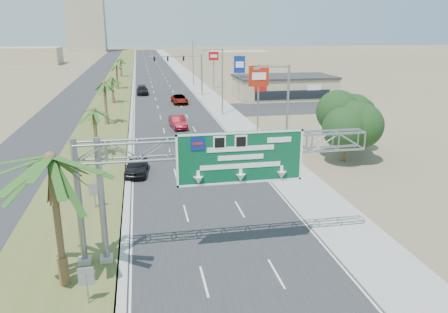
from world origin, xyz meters
TOP-DOWN VIEW (x-y plane):
  - road at (0.00, 110.00)m, footprint 12.00×300.00m
  - sidewalk_right at (8.50, 110.00)m, footprint 4.00×300.00m
  - median_grass at (-10.00, 110.00)m, footprint 7.00×300.00m
  - opposing_road at (-17.00, 110.00)m, footprint 8.00×300.00m
  - sign_gantry at (-1.06, 9.93)m, footprint 16.75×1.24m
  - palm_near at (-9.20, 8.00)m, footprint 5.70×5.70m
  - palm_row_b at (-9.50, 32.00)m, footprint 3.99×3.99m
  - palm_row_c at (-9.50, 48.00)m, footprint 3.99×3.99m
  - palm_row_d at (-9.50, 66.00)m, footprint 3.99×3.99m
  - palm_row_e at (-9.50, 85.00)m, footprint 3.99×3.99m
  - palm_row_f at (-9.50, 110.00)m, footprint 3.99×3.99m
  - streetlight_near at (7.30, 22.00)m, footprint 3.27×0.44m
  - streetlight_mid at (7.30, 52.00)m, footprint 3.27×0.44m
  - streetlight_far at (7.30, 88.00)m, footprint 3.27×0.44m
  - signal_mast at (5.17, 71.97)m, footprint 10.28×0.71m
  - store_building at (22.00, 66.00)m, footprint 18.00×10.00m
  - oak_near at (15.00, 26.00)m, footprint 4.50×4.50m
  - oak_far at (18.00, 30.00)m, footprint 3.50×3.50m
  - median_signback_a at (-7.80, 6.00)m, footprint 0.75×0.08m
  - median_signback_b at (-8.50, 18.00)m, footprint 0.75×0.08m
  - tower_distant at (-32.00, 250.00)m, footprint 20.00×16.00m
  - building_distant_left at (-45.00, 160.00)m, footprint 24.00×14.00m
  - building_distant_right at (30.00, 140.00)m, footprint 20.00×12.00m
  - car_left_lane at (-5.50, 25.67)m, footprint 2.37×4.93m
  - car_mid_lane at (-0.05, 44.08)m, footprint 2.26×5.17m
  - car_right_lane at (2.00, 63.69)m, footprint 2.79×5.64m
  - car_far at (-4.34, 76.13)m, footprint 2.37×5.70m
  - pole_sign_red_near at (9.00, 36.89)m, footprint 2.41×0.43m
  - pole_sign_blue at (13.00, 64.52)m, footprint 2.02×0.66m
  - pole_sign_red_far at (11.21, 81.72)m, footprint 2.22×0.71m

SIDE VIEW (x-z plane):
  - road at x=0.00m, z-range 0.00..0.02m
  - opposing_road at x=-17.00m, z-range 0.00..0.02m
  - sidewalk_right at x=8.50m, z-range 0.00..0.10m
  - median_grass at x=-10.00m, z-range 0.00..0.12m
  - car_right_lane at x=2.00m, z-range 0.00..1.54m
  - car_left_lane at x=-5.50m, z-range 0.00..1.62m
  - car_far at x=-4.34m, z-range 0.00..1.65m
  - car_mid_lane at x=-0.05m, z-range 0.00..1.65m
  - median_signback_a at x=-7.80m, z-range 0.41..2.49m
  - median_signback_b at x=-8.50m, z-range 0.41..2.49m
  - store_building at x=22.00m, z-range 0.00..4.00m
  - building_distant_right at x=30.00m, z-range 0.00..5.00m
  - building_distant_left at x=-45.00m, z-range 0.00..6.00m
  - oak_far at x=18.00m, z-range 1.02..6.62m
  - palm_row_d at x=-9.50m, z-range 1.69..7.14m
  - oak_near at x=15.00m, z-range 1.13..7.93m
  - streetlight_near at x=7.30m, z-range -0.31..9.69m
  - streetlight_mid at x=7.30m, z-range -0.31..9.69m
  - streetlight_far at x=7.30m, z-range -0.31..9.69m
  - palm_row_f at x=-9.50m, z-range 1.83..7.58m
  - signal_mast at x=5.17m, z-range 0.85..8.85m
  - palm_row_b at x=-9.50m, z-range 1.93..7.87m
  - palm_row_e at x=-9.50m, z-range 2.02..8.16m
  - palm_row_c at x=-9.50m, z-range 2.29..9.04m
  - sign_gantry at x=-1.06m, z-range 2.31..9.81m
  - pole_sign_blue at x=13.00m, z-range 2.07..10.36m
  - pole_sign_red_far at x=11.21m, z-range 2.35..10.50m
  - palm_near at x=-9.20m, z-range 2.76..11.11m
  - pole_sign_red_near at x=9.00m, z-range 2.54..11.43m
  - tower_distant at x=-32.00m, z-range 0.00..35.00m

